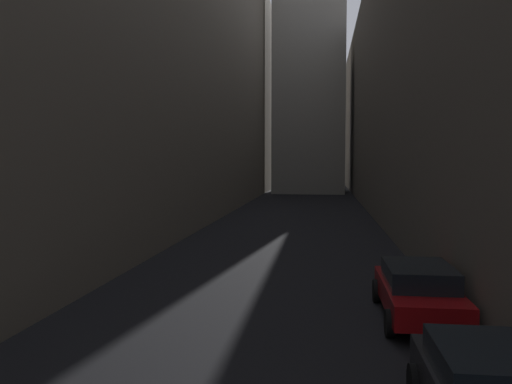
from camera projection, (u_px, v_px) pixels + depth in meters
name	position (u px, v px, depth m)	size (l,w,h in m)	color
ground_plane	(298.00, 216.00, 39.40)	(264.00, 264.00, 0.00)	black
building_block_left	(169.00, 52.00, 41.93)	(10.11, 108.00, 25.90)	#756B5B
building_block_right	(474.00, 82.00, 39.09)	(15.08, 108.00, 20.13)	#60594F
parked_car_right_far	(418.00, 290.00, 13.80)	(2.05, 4.57, 1.46)	maroon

